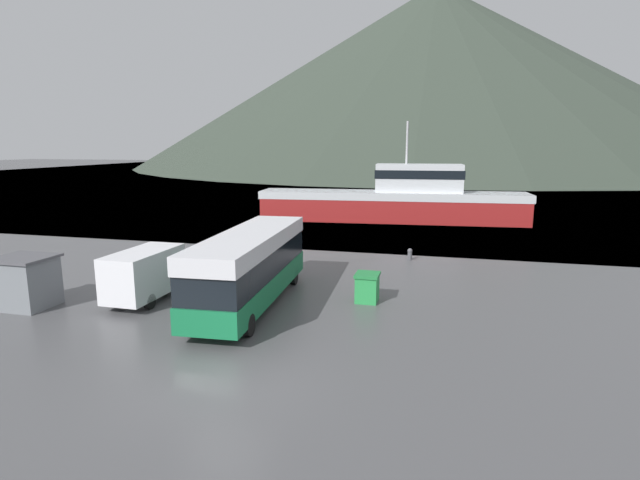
{
  "coord_description": "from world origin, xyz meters",
  "views": [
    {
      "loc": [
        6.38,
        -13.1,
        7.39
      ],
      "look_at": [
        -0.53,
        14.06,
        2.0
      ],
      "focal_mm": 28.0,
      "sensor_mm": 36.0,
      "label": 1
    }
  ],
  "objects": [
    {
      "name": "ground_plane",
      "position": [
        0.0,
        0.0,
        0.0
      ],
      "size": [
        400.0,
        400.0,
        0.0
      ],
      "primitive_type": "plane",
      "color": "#4C4C4F"
    },
    {
      "name": "water_surface",
      "position": [
        0.0,
        140.3,
        0.0
      ],
      "size": [
        240.0,
        240.0,
        0.0
      ],
      "primitive_type": "plane",
      "color": "#475B6B",
      "rests_on": "ground"
    },
    {
      "name": "hill_backdrop",
      "position": [
        0.35,
        171.25,
        30.17
      ],
      "size": [
        200.59,
        200.59,
        60.33
      ],
      "primitive_type": "cone",
      "color": "#333D33",
      "rests_on": "ground"
    },
    {
      "name": "tour_bus",
      "position": [
        -2.27,
        7.82,
        1.92
      ],
      "size": [
        3.23,
        10.92,
        3.42
      ],
      "rotation": [
        0.0,
        0.0,
        0.06
      ],
      "color": "#146B3D",
      "rests_on": "ground"
    },
    {
      "name": "delivery_van",
      "position": [
        -7.36,
        7.65,
        1.3
      ],
      "size": [
        2.0,
        6.15,
        2.46
      ],
      "rotation": [
        0.0,
        0.0,
        -0.01
      ],
      "color": "silver",
      "rests_on": "ground"
    },
    {
      "name": "fishing_boat",
      "position": [
        1.65,
        35.48,
        2.13
      ],
      "size": [
        25.85,
        6.24,
        9.54
      ],
      "rotation": [
        0.0,
        0.0,
        1.65
      ],
      "color": "maroon",
      "rests_on": "water_surface"
    },
    {
      "name": "storage_bin",
      "position": [
        2.92,
        9.61,
        0.7
      ],
      "size": [
        1.12,
        1.25,
        1.38
      ],
      "color": "green",
      "rests_on": "ground"
    },
    {
      "name": "dock_kiosk",
      "position": [
        -12.15,
        4.94,
        1.2
      ],
      "size": [
        2.49,
        2.23,
        2.37
      ],
      "color": "slate",
      "rests_on": "ground"
    },
    {
      "name": "mooring_bollard",
      "position": [
        4.25,
        18.88,
        0.42
      ],
      "size": [
        0.32,
        0.32,
        0.78
      ],
      "color": "#4C4C51",
      "rests_on": "ground"
    }
  ]
}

